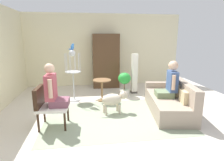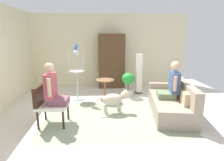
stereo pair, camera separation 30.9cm
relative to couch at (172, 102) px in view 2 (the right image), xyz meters
name	(u,v)px [view 2 (the right image)]	position (x,y,z in m)	size (l,w,h in m)	color
ground_plane	(114,118)	(-1.45, -0.21, -0.28)	(7.68, 7.68, 0.00)	beige
back_wall	(107,50)	(-1.45, 3.05, 1.06)	(6.12, 0.12, 2.67)	beige
area_rug	(114,117)	(-1.43, -0.15, -0.28)	(3.17, 2.21, 0.01)	gray
couch	(172,102)	(0.00, 0.00, 0.00)	(1.15, 2.03, 0.79)	gray
armchair	(47,102)	(-2.87, -0.40, 0.23)	(0.64, 0.60, 0.86)	#382316
person_on_couch	(172,84)	(-0.05, -0.01, 0.47)	(0.54, 0.57, 0.88)	#6B7C58
person_on_armchair	(53,88)	(-2.73, -0.40, 0.52)	(0.45, 0.53, 0.88)	#784858
round_end_table	(105,86)	(-1.60, 1.06, 0.16)	(0.53, 0.53, 0.63)	olive
dog	(114,99)	(-1.41, 0.10, 0.07)	(0.82, 0.36, 0.57)	beige
bird_cage_stand	(77,72)	(-2.42, 1.22, 0.54)	(0.44, 0.44, 1.48)	silver
parrot	(76,47)	(-2.40, 1.22, 1.28)	(0.17, 0.10, 0.17)	blue
potted_plant	(128,82)	(-0.86, 1.42, 0.16)	(0.40, 0.40, 0.75)	beige
column_lamp	(139,74)	(-0.47, 1.70, 0.36)	(0.20, 0.20, 1.30)	#4C4742
armoire_cabinet	(111,61)	(-1.31, 2.64, 0.69)	(0.95, 0.56, 1.94)	#4C331E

